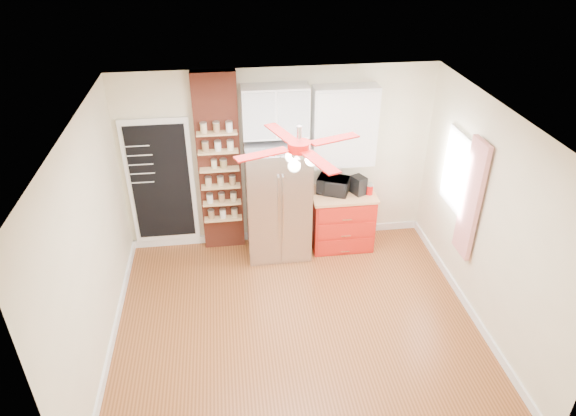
{
  "coord_description": "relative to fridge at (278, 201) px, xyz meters",
  "views": [
    {
      "loc": [
        -0.73,
        -4.74,
        4.54
      ],
      "look_at": [
        0.0,
        0.9,
        1.17
      ],
      "focal_mm": 32.0,
      "sensor_mm": 36.0,
      "label": 1
    }
  ],
  "objects": [
    {
      "name": "canister_right",
      "position": [
        1.34,
        0.01,
        0.1
      ],
      "size": [
        0.1,
        0.1,
        0.15
      ],
      "primitive_type": "cylinder",
      "rotation": [
        0.0,
        0.0,
        -0.1
      ],
      "color": "red",
      "rests_on": "red_cabinet"
    },
    {
      "name": "wall_front",
      "position": [
        0.05,
        -3.63,
        0.48
      ],
      "size": [
        4.5,
        0.02,
        2.7
      ],
      "primitive_type": "cube",
      "color": "beige",
      "rests_on": "floor"
    },
    {
      "name": "upper_shelf_unit",
      "position": [
        0.97,
        0.22,
        1.0
      ],
      "size": [
        0.9,
        0.3,
        1.15
      ],
      "primitive_type": "cube",
      "color": "white",
      "rests_on": "wall_back"
    },
    {
      "name": "ceiling_fan",
      "position": [
        0.05,
        -1.63,
        1.55
      ],
      "size": [
        1.4,
        1.4,
        0.44
      ],
      "color": "silver",
      "rests_on": "ceiling"
    },
    {
      "name": "chalkboard",
      "position": [
        -1.65,
        0.33,
        0.23
      ],
      "size": [
        0.95,
        0.05,
        1.95
      ],
      "color": "white",
      "rests_on": "wall_back"
    },
    {
      "name": "pantry_jar_beans",
      "position": [
        -0.74,
        0.16,
        0.56
      ],
      "size": [
        0.11,
        0.11,
        0.12
      ],
      "primitive_type": "cylinder",
      "rotation": [
        0.0,
        0.0,
        -0.09
      ],
      "color": "olive",
      "rests_on": "brick_pillar"
    },
    {
      "name": "wall_left",
      "position": [
        -2.2,
        -1.63,
        0.48
      ],
      "size": [
        0.02,
        4.0,
        2.7
      ],
      "primitive_type": "cube",
      "color": "beige",
      "rests_on": "floor"
    },
    {
      "name": "pantry_jar_oats",
      "position": [
        -0.87,
        0.17,
        0.56
      ],
      "size": [
        0.09,
        0.09,
        0.12
      ],
      "primitive_type": "cylinder",
      "rotation": [
        0.0,
        0.0,
        -0.13
      ],
      "color": "beige",
      "rests_on": "brick_pillar"
    },
    {
      "name": "ceiling",
      "position": [
        0.05,
        -1.63,
        1.83
      ],
      "size": [
        4.5,
        4.5,
        0.0
      ],
      "primitive_type": "plane",
      "color": "white",
      "rests_on": "wall_back"
    },
    {
      "name": "fridge",
      "position": [
        0.0,
        0.0,
        0.0
      ],
      "size": [
        0.9,
        0.7,
        1.75
      ],
      "primitive_type": "cube",
      "color": "silver",
      "rests_on": "floor"
    },
    {
      "name": "red_cabinet",
      "position": [
        0.97,
        0.05,
        -0.42
      ],
      "size": [
        0.94,
        0.64,
        0.9
      ],
      "color": "red",
      "rests_on": "floor"
    },
    {
      "name": "brick_pillar",
      "position": [
        -0.8,
        0.29,
        0.48
      ],
      "size": [
        0.6,
        0.16,
        2.7
      ],
      "primitive_type": "cube",
      "color": "brown",
      "rests_on": "floor"
    },
    {
      "name": "wall_back",
      "position": [
        0.05,
        0.37,
        0.48
      ],
      "size": [
        4.5,
        0.02,
        2.7
      ],
      "primitive_type": "cube",
      "color": "beige",
      "rests_on": "floor"
    },
    {
      "name": "curtain",
      "position": [
        2.23,
        -1.28,
        0.57
      ],
      "size": [
        0.06,
        0.4,
        1.55
      ],
      "primitive_type": "cube",
      "color": "red",
      "rests_on": "wall_right"
    },
    {
      "name": "wall_right",
      "position": [
        2.3,
        -1.63,
        0.48
      ],
      "size": [
        0.02,
        4.0,
        2.7
      ],
      "primitive_type": "cube",
      "color": "beige",
      "rests_on": "floor"
    },
    {
      "name": "coffee_maker",
      "position": [
        1.18,
        0.02,
        0.16
      ],
      "size": [
        0.23,
        0.26,
        0.27
      ],
      "primitive_type": "cube",
      "rotation": [
        0.0,
        0.0,
        0.44
      ],
      "color": "black",
      "rests_on": "red_cabinet"
    },
    {
      "name": "floor",
      "position": [
        0.05,
        -1.63,
        -0.88
      ],
      "size": [
        4.5,
        4.5,
        0.0
      ],
      "primitive_type": "plane",
      "color": "brown",
      "rests_on": "ground"
    },
    {
      "name": "canister_left",
      "position": [
        1.34,
        -0.02,
        0.1
      ],
      "size": [
        0.12,
        0.12,
        0.14
      ],
      "primitive_type": "cylinder",
      "rotation": [
        0.0,
        0.0,
        -0.22
      ],
      "color": "#AA0A09",
      "rests_on": "red_cabinet"
    },
    {
      "name": "upper_glass_cabinet",
      "position": [
        0.0,
        0.2,
        1.27
      ],
      "size": [
        0.9,
        0.35,
        0.7
      ],
      "primitive_type": "cube",
      "color": "white",
      "rests_on": "wall_back"
    },
    {
      "name": "toaster_oven",
      "position": [
        0.82,
        0.08,
        0.15
      ],
      "size": [
        0.53,
        0.46,
        0.24
      ],
      "primitive_type": "imported",
      "rotation": [
        0.0,
        0.0,
        -0.43
      ],
      "color": "black",
      "rests_on": "red_cabinet"
    },
    {
      "name": "window",
      "position": [
        2.28,
        -0.73,
        0.68
      ],
      "size": [
        0.04,
        0.75,
        1.05
      ],
      "primitive_type": "cube",
      "color": "white",
      "rests_on": "wall_right"
    }
  ]
}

